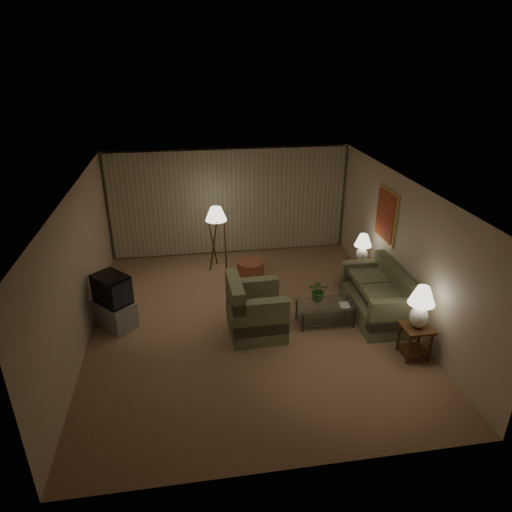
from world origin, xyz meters
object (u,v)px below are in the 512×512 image
Objects in this scene: table_lamp_far at (363,246)px; side_table_near at (415,336)px; table_lamp_near at (421,304)px; coffee_table at (325,310)px; floor_lamp at (217,237)px; armchair at (256,311)px; sofa at (376,298)px; tv_cabinet at (115,313)px; crt_tv at (112,289)px; vase at (318,302)px; ottoman at (250,270)px; side_table_far at (360,269)px.

side_table_near is at bearing -90.00° from table_lamp_far.
table_lamp_near is at bearing -26.57° from side_table_near.
floor_lamp reaches higher than coffee_table.
armchair is 1.73× the size of table_lamp_far.
sofa is 1.64× the size of coffee_table.
side_table_near is 0.39× the size of floor_lamp.
coffee_table is (-1.21, 1.25, -0.13)m from side_table_near.
tv_cabinet is at bearing 160.71° from table_lamp_near.
table_lamp_near is 1.90m from coffee_table.
coffee_table is (-1.06, -0.10, -0.13)m from sofa.
side_table_near is at bearing -52.81° from floor_lamp.
sofa reaches higher than side_table_near.
table_lamp_near is 2.60m from table_lamp_far.
crt_tv reaches higher than sofa.
sofa is 5.09m from crt_tv.
table_lamp_near is 5.06m from floor_lamp.
coffee_table is (-1.21, -1.35, -0.70)m from table_lamp_far.
vase is at bearing 137.36° from table_lamp_near.
floor_lamp reaches higher than vase.
side_table_near is 0.79× the size of table_lamp_near.
crt_tv reaches higher than side_table_near.
sofa is at bearing -42.66° from floor_lamp.
side_table_near is 4.12m from ottoman.
side_table_near reaches higher than coffee_table.
side_table_near is 1.74m from coffee_table.
armchair is 1.86× the size of side_table_far.
armchair is 0.97× the size of coffee_table.
coffee_table is 4.03m from tv_cabinet.
table_lamp_far is at bearing 44.84° from vase.
sofa reaches higher than ottoman.
table_lamp_far is (0.00, 2.60, 0.58)m from side_table_near.
coffee_table is (1.36, 0.09, -0.17)m from armchair.
table_lamp_far reaches higher than vase.
ottoman is at bearing -42.95° from floor_lamp.
floor_lamp is at bearing 127.19° from table_lamp_near.
floor_lamp is (2.14, 2.21, 0.03)m from crt_tv.
side_table_near reaches higher than ottoman.
table_lamp_near is at bearing 28.49° from tv_cabinet.
table_lamp_far is 1.98m from vase.
crt_tv reaches higher than coffee_table.
side_table_far is (0.15, 1.25, 0.00)m from sofa.
crt_tv is at bearing 171.88° from coffee_table.
coffee_table is 4.06m from crt_tv.
armchair is at bearing 33.67° from crt_tv.
table_lamp_near is 5.49× the size of vase.
table_lamp_far is at bearing -25.05° from floor_lamp.
table_lamp_near is at bearing -45.99° from coffee_table.
vase is at bearing 39.35° from tv_cabinet.
crt_tv is (-5.20, 1.82, 0.38)m from side_table_near.
sofa is at bearing -87.25° from armchair.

